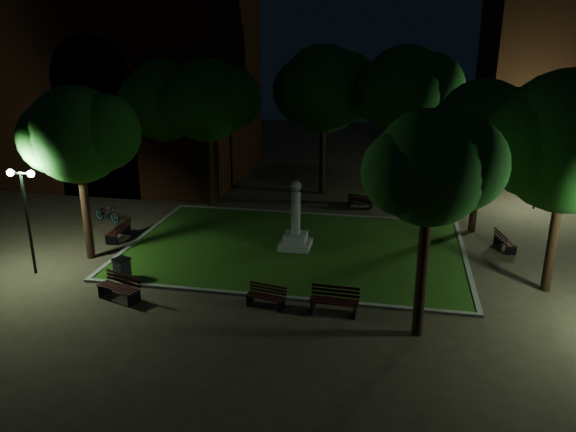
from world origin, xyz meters
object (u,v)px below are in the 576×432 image
bench_near_left (266,297)px  trash_bin (122,269)px  bench_near_right (334,301)px  bench_west_near (120,288)px  bicycle (107,213)px  monument (296,230)px  bench_right_side (504,241)px  bench_far_side (360,201)px  bench_left_side (119,231)px

bench_near_left → trash_bin: size_ratio=1.59×
bench_near_right → bench_west_near: size_ratio=0.96×
trash_bin → bicycle: bearing=122.4°
bicycle → monument: bearing=-79.0°
bench_right_side → bench_far_side: bearing=40.0°
bench_far_side → bicycle: bicycle is taller
bench_near_right → bench_right_side: bearing=49.7°
bench_near_right → bench_left_side: size_ratio=1.06×
bench_near_left → bicycle: bearing=155.2°
bench_near_left → bench_near_right: bearing=11.8°
bench_near_right → bench_left_side: (-11.05, 5.33, -0.02)m
bench_right_side → trash_bin: bearing=99.2°
bench_near_left → bench_west_near: (-5.54, -0.47, 0.07)m
bench_near_right → bench_near_left: bearing=-177.4°
bench_far_side → bench_right_side: bearing=162.2°
bench_near_left → bench_west_near: 5.56m
trash_bin → bench_left_side: bearing=118.4°
bench_west_near → bench_near_right: bearing=22.2°
bench_near_left → bench_right_side: size_ratio=0.96×
monument → bicycle: bearing=169.6°
bench_near_left → bench_near_right: size_ratio=0.87×
bench_near_right → bench_far_side: 12.75m
monument → bench_west_near: (-5.56, -6.25, -0.50)m
bench_right_side → trash_bin: trash_bin is taller
bench_near_left → bicycle: 12.97m
monument → bench_right_side: size_ratio=2.00×
monument → bench_right_side: (9.45, 1.82, -0.56)m
bench_left_side → bench_far_side: bench_left_side is taller
bench_west_near → trash_bin: trash_bin is taller
bench_left_side → bicycle: (-1.89, 2.35, 0.04)m
bench_near_right → bench_far_side: size_ratio=1.18×
bench_left_side → bicycle: 3.02m
bench_near_left → bicycle: size_ratio=0.86×
bench_right_side → bench_west_near: bearing=104.8°
bench_west_near → bench_far_side: 15.49m
bench_near_right → bench_far_side: bench_near_right is taller
monument → bench_near_right: bearing=-66.7°
monument → bench_near_left: bearing=-90.2°
bench_right_side → bench_near_left: bearing=115.3°
bench_near_right → bench_right_side: bench_near_right is taller
bench_west_near → bicycle: bench_west_near is taller
bench_near_left → bench_far_side: size_ratio=1.02×
monument → bench_west_near: size_ratio=1.73×
bench_left_side → bicycle: size_ratio=0.93×
bench_right_side → bench_far_side: (-6.97, 5.17, -0.03)m
trash_bin → bench_near_right: bearing=-6.8°
trash_bin → bicycle: (-4.22, 6.65, -0.02)m
bench_left_side → bench_far_side: (11.05, 7.42, -0.06)m
bench_west_near → trash_bin: (-0.68, 1.52, 0.04)m
monument → bench_left_side: 8.59m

